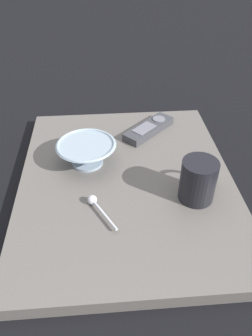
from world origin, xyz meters
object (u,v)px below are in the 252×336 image
cereal_bowl (87,152)px  coffee_mug (199,180)px  teaspoon (95,203)px  tv_remote_near (149,129)px

cereal_bowl → coffee_mug: bearing=149.4°
coffee_mug → cereal_bowl: bearing=-30.6°
cereal_bowl → coffee_mug: 0.29m
coffee_mug → teaspoon: 0.24m
cereal_bowl → teaspoon: 0.17m
coffee_mug → teaspoon: (0.23, 0.02, -0.04)m
teaspoon → tv_remote_near: size_ratio=0.63×
cereal_bowl → tv_remote_near: size_ratio=0.94×
coffee_mug → tv_remote_near: bearing=-76.0°
teaspoon → tv_remote_near: (-0.16, -0.30, 0.00)m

